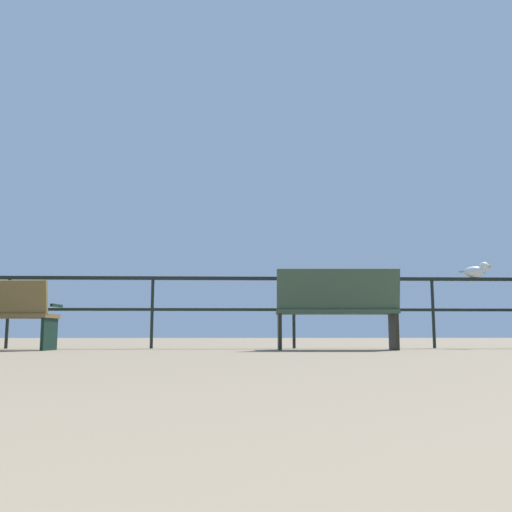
% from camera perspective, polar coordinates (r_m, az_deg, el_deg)
% --- Properties ---
extents(pier_railing, '(20.11, 0.05, 1.01)m').
position_cam_1_polar(pier_railing, '(8.07, -10.49, -3.92)').
color(pier_railing, black).
rests_on(pier_railing, ground_plane).
extents(bench_near_right, '(1.55, 0.67, 1.01)m').
position_cam_1_polar(bench_near_right, '(7.15, 8.27, -5.01)').
color(bench_near_right, '#374D36').
rests_on(bench_near_right, ground_plane).
extents(seagull_on_rail, '(0.45, 0.27, 0.22)m').
position_cam_1_polar(seagull_on_rail, '(8.73, 21.52, -1.40)').
color(seagull_on_rail, silver).
rests_on(seagull_on_rail, pier_railing).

